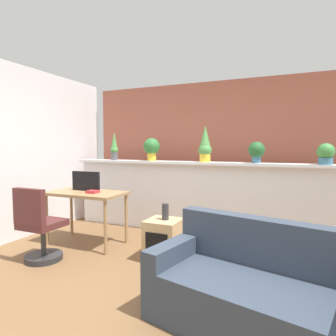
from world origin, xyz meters
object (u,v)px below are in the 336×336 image
object	(u,v)px
desk	(86,198)
office_chair	(39,230)
potted_plant_4	(326,154)
couch	(255,293)
side_cube_shelf	(163,240)
potted_plant_0	(114,147)
tv_monitor	(86,181)
vase_on_shelf	(165,212)
book_on_desk	(93,192)
potted_plant_2	(205,145)
potted_plant_3	(256,151)
potted_plant_1	(152,148)

from	to	relation	value
desk	office_chair	size ratio (longest dim) A/B	1.21
potted_plant_4	couch	xyz separation A→B (m)	(-0.63, -2.08, -1.02)
side_cube_shelf	potted_plant_0	bearing A→B (deg)	141.77
tv_monitor	vase_on_shelf	distance (m)	1.38
vase_on_shelf	book_on_desk	world-z (taller)	book_on_desk
side_cube_shelf	desk	bearing A→B (deg)	174.96
potted_plant_2	vase_on_shelf	distance (m)	1.41
office_chair	book_on_desk	world-z (taller)	office_chair
potted_plant_4	side_cube_shelf	size ratio (longest dim) A/B	0.56
potted_plant_3	vase_on_shelf	bearing A→B (deg)	-129.46
potted_plant_4	office_chair	xyz separation A→B (m)	(-3.16, -1.78, -0.91)
potted_plant_2	side_cube_shelf	size ratio (longest dim) A/B	1.12
potted_plant_1	desk	xyz separation A→B (m)	(-0.51, -1.06, -0.71)
potted_plant_1	potted_plant_2	xyz separation A→B (m)	(0.92, -0.01, 0.04)
tv_monitor	vase_on_shelf	world-z (taller)	tv_monitor
potted_plant_0	tv_monitor	bearing A→B (deg)	-80.88
potted_plant_2	book_on_desk	xyz separation A→B (m)	(-1.28, -1.10, -0.64)
desk	couch	distance (m)	2.68
potted_plant_4	book_on_desk	world-z (taller)	potted_plant_4
potted_plant_3	potted_plant_4	world-z (taller)	potted_plant_3
potted_plant_2	couch	bearing A→B (deg)	-64.41
tv_monitor	potted_plant_4	bearing A→B (deg)	16.77
potted_plant_2	potted_plant_4	xyz separation A→B (m)	(1.63, -0.02, -0.11)
potted_plant_1	book_on_desk	xyz separation A→B (m)	(-0.36, -1.11, -0.60)
potted_plant_1	side_cube_shelf	bearing A→B (deg)	-57.71
office_chair	desk	bearing A→B (deg)	82.63
vase_on_shelf	potted_plant_3	bearing A→B (deg)	50.54
vase_on_shelf	side_cube_shelf	bearing A→B (deg)	-134.68
side_cube_shelf	vase_on_shelf	distance (m)	0.35
vase_on_shelf	couch	world-z (taller)	couch
potted_plant_1	potted_plant_2	world-z (taller)	potted_plant_2
potted_plant_4	side_cube_shelf	distance (m)	2.39
book_on_desk	couch	bearing A→B (deg)	-23.71
couch	potted_plant_3	bearing A→B (deg)	96.64
potted_plant_4	book_on_desk	size ratio (longest dim) A/B	1.87
potted_plant_0	side_cube_shelf	size ratio (longest dim) A/B	0.99
office_chair	side_cube_shelf	distance (m)	1.50
potted_plant_3	book_on_desk	xyz separation A→B (m)	(-2.04, -1.09, -0.56)
tv_monitor	book_on_desk	size ratio (longest dim) A/B	3.09
side_cube_shelf	potted_plant_2	bearing A→B (deg)	80.94
potted_plant_0	desk	xyz separation A→B (m)	(0.22, -1.05, -0.71)
desk	tv_monitor	size ratio (longest dim) A/B	2.37
potted_plant_2	side_cube_shelf	distance (m)	1.65
potted_plant_3	side_cube_shelf	xyz separation A→B (m)	(-0.95, -1.15, -1.08)
vase_on_shelf	potted_plant_1	bearing A→B (deg)	123.36
potted_plant_2	couch	distance (m)	2.59
potted_plant_2	office_chair	world-z (taller)	potted_plant_2
potted_plant_1	potted_plant_3	bearing A→B (deg)	-0.73
potted_plant_1	vase_on_shelf	world-z (taller)	potted_plant_1
side_cube_shelf	potted_plant_1	bearing A→B (deg)	122.29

